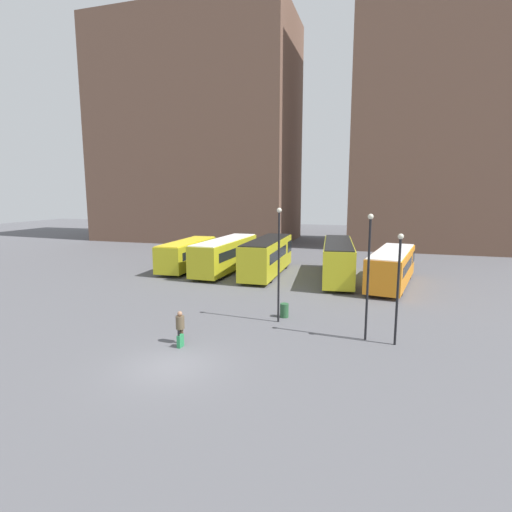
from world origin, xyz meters
TOP-DOWN VIEW (x-y plane):
  - ground_plane at (0.00, 0.00)m, footprint 160.00×160.00m
  - building_block_left at (-19.85, 45.34)m, footprint 30.79×15.75m
  - building_block_right at (16.43, 45.34)m, footprint 23.94×14.39m
  - bus_0 at (-9.55, 20.69)m, footprint 2.88×9.38m
  - bus_1 at (-5.54, 20.77)m, footprint 2.81×11.13m
  - bus_2 at (-1.32, 20.47)m, footprint 2.90×10.82m
  - bus_3 at (5.09, 20.53)m, footprint 3.71×11.73m
  - bus_4 at (9.56, 19.17)m, footprint 4.20×10.57m
  - traveler at (-0.89, 2.59)m, footprint 0.45×0.45m
  - suitcase at (-0.66, 2.12)m, footprint 0.19×0.42m
  - lamp_post_0 at (7.97, 5.82)m, footprint 0.28×0.28m
  - lamp_post_1 at (9.40, 5.55)m, footprint 0.28×0.28m
  - lamp_post_2 at (2.99, 7.30)m, footprint 0.28×0.28m
  - trash_bin at (3.12, 8.28)m, footprint 0.52×0.52m

SIDE VIEW (x-z plane):
  - ground_plane at x=0.00m, z-range 0.00..0.00m
  - suitcase at x=-0.66m, z-range -0.13..0.76m
  - trash_bin at x=3.12m, z-range 0.00..0.85m
  - traveler at x=-0.89m, z-range 0.16..1.82m
  - bus_0 at x=-9.55m, z-range 0.12..2.93m
  - bus_4 at x=9.56m, z-range 0.13..3.00m
  - bus_1 at x=-5.54m, z-range 0.14..3.24m
  - bus_3 at x=5.09m, z-range 0.14..3.41m
  - bus_2 at x=-1.32m, z-range 0.14..3.42m
  - lamp_post_1 at x=9.40m, z-range 0.50..6.06m
  - lamp_post_0 at x=7.97m, z-range 0.52..6.99m
  - lamp_post_2 at x=2.99m, z-range 0.52..7.18m
  - building_block_left at x=-19.85m, z-range 0.00..33.62m
  - building_block_right at x=16.43m, z-range 0.00..39.95m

